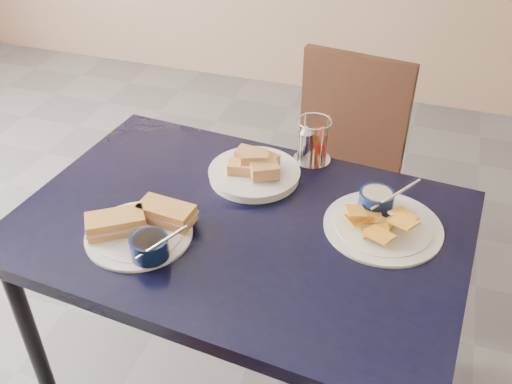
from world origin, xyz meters
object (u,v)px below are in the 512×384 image
(chair_far, at_px, (339,157))
(condiment_caddy, at_px, (311,143))
(dining_table, at_px, (240,242))
(plantain_plate, at_px, (380,218))
(bread_basket, at_px, (255,170))
(sandwich_plate, at_px, (142,229))

(chair_far, height_order, condiment_caddy, condiment_caddy)
(dining_table, height_order, chair_far, chair_far)
(plantain_plate, height_order, bread_basket, plantain_plate)
(dining_table, bearing_deg, plantain_plate, 16.81)
(chair_far, bearing_deg, sandwich_plate, -109.76)
(sandwich_plate, height_order, plantain_plate, same)
(dining_table, relative_size, bread_basket, 4.69)
(chair_far, bearing_deg, condiment_caddy, -92.31)
(dining_table, distance_m, chair_far, 0.80)
(chair_far, relative_size, bread_basket, 3.45)
(sandwich_plate, relative_size, condiment_caddy, 2.21)
(chair_far, bearing_deg, plantain_plate, -71.58)
(sandwich_plate, xyz_separation_m, bread_basket, (0.18, 0.33, -0.00))
(chair_far, xyz_separation_m, bread_basket, (-0.14, -0.57, 0.27))
(chair_far, xyz_separation_m, plantain_plate, (0.22, -0.66, 0.27))
(dining_table, relative_size, sandwich_plate, 3.94)
(chair_far, distance_m, plantain_plate, 0.75)
(plantain_plate, xyz_separation_m, condiment_caddy, (-0.24, 0.23, 0.04))
(bread_basket, xyz_separation_m, condiment_caddy, (0.13, 0.14, 0.03))
(plantain_plate, relative_size, condiment_caddy, 2.18)
(dining_table, bearing_deg, sandwich_plate, -146.96)
(bread_basket, bearing_deg, plantain_plate, -14.43)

